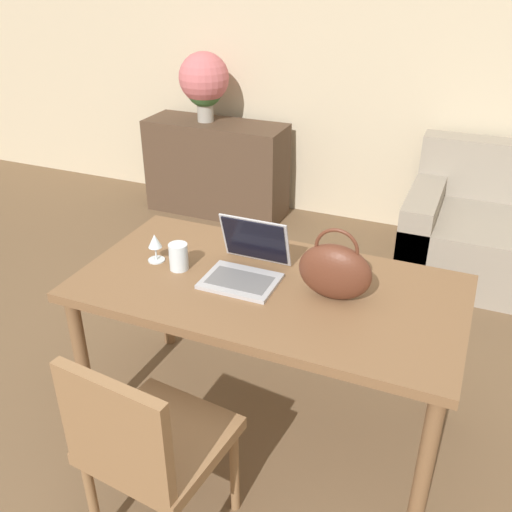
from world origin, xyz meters
name	(u,v)px	position (x,y,z in m)	size (l,w,h in m)	color
wall_back	(384,45)	(0.00, 3.08, 1.35)	(10.00, 0.06, 2.70)	beige
dining_table	(268,301)	(0.08, 0.69, 0.66)	(1.58, 0.82, 0.74)	brown
chair	(146,443)	(-0.06, -0.04, 0.49)	(0.49, 0.49, 0.86)	olive
sideboard	(217,168)	(-1.19, 2.76, 0.38)	(1.13, 0.40, 0.75)	#4C3828
laptop	(247,262)	(-0.03, 0.73, 0.81)	(0.30, 0.31, 0.23)	#ADADB2
drinking_glass	(179,257)	(-0.32, 0.66, 0.80)	(0.08, 0.08, 0.12)	silver
wine_glass	(155,243)	(-0.44, 0.68, 0.83)	(0.07, 0.07, 0.13)	silver
handbag	(335,271)	(0.36, 0.69, 0.86)	(0.29, 0.12, 0.30)	#592D1E
flower_vase	(204,82)	(-1.27, 2.76, 1.05)	(0.38, 0.38, 0.52)	#9E998E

